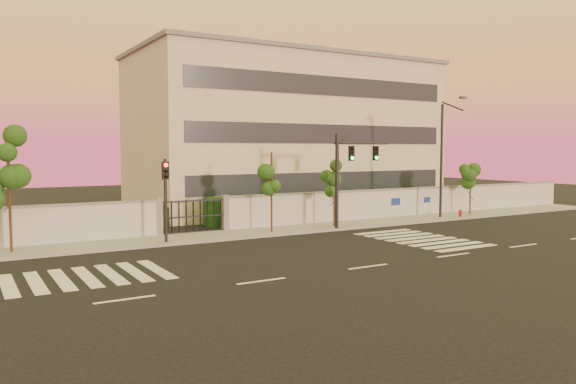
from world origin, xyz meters
The scene contains 14 objects.
ground centered at (0.00, 0.00, 0.00)m, with size 120.00×120.00×0.00m, color black.
sidewalk centered at (0.00, 10.50, 0.07)m, with size 60.00×3.00×0.15m, color gray.
perimeter_wall centered at (0.10, 12.00, 1.07)m, with size 60.00×0.36×2.20m.
hedge_row centered at (1.17, 14.74, 0.82)m, with size 41.00×4.25×1.80m.
institutional_building centered at (9.00, 21.99, 6.16)m, with size 24.40×12.40×12.25m.
road_markings centered at (-1.58, 3.76, 0.01)m, with size 57.00×7.62×0.02m.
street_tree_c centered at (-12.45, 10.45, 4.30)m, with size 1.62×1.29×5.85m.
street_tree_d centered at (1.00, 9.99, 3.46)m, with size 1.44×1.14×4.70m.
street_tree_e centered at (5.50, 10.15, 3.01)m, with size 1.33×1.06×4.09m.
street_tree_f centered at (17.87, 10.37, 2.76)m, with size 1.36×1.08×3.75m.
traffic_signal_main centered at (5.70, 9.13, 3.66)m, with size 3.65×0.77×5.80m.
traffic_signal_secondary centered at (-5.45, 9.44, 2.78)m, with size 0.34×0.34×4.38m.
streetlight_east centered at (14.45, 9.81, 4.51)m, with size 0.50×2.01×8.35m.
fire_hydrant centered at (15.75, 9.35, 0.34)m, with size 0.27×0.26×0.69m.
Camera 1 is at (-14.57, -18.03, 4.84)m, focal length 35.00 mm.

